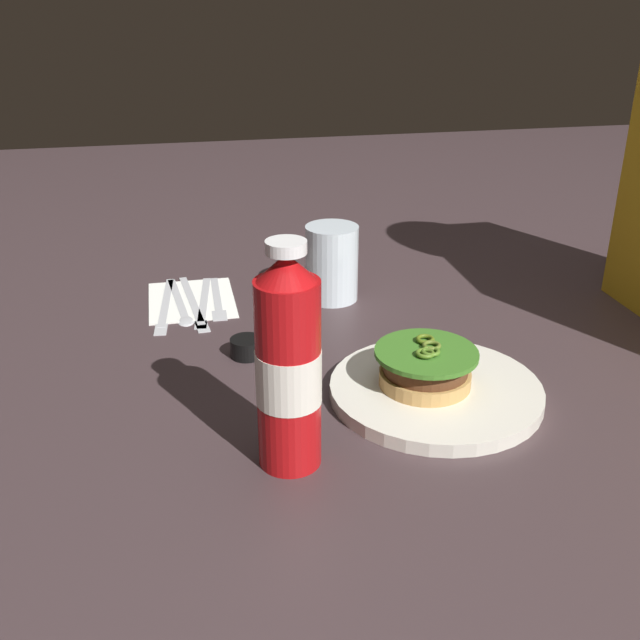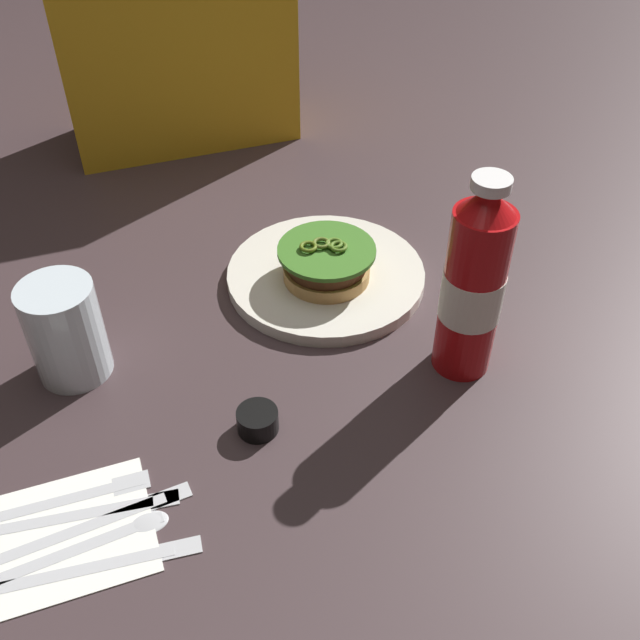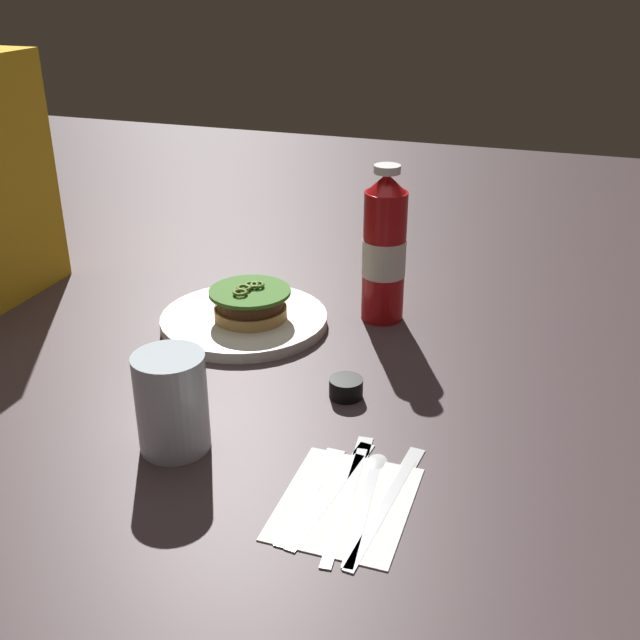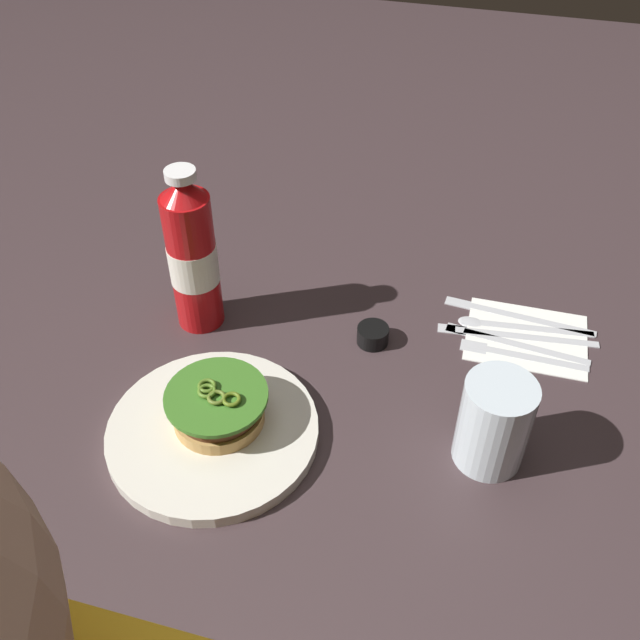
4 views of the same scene
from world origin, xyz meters
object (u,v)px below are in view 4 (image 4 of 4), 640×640
Objects in this scene: napkin at (526,337)px; water_glass at (494,423)px; burger_sandwich at (218,407)px; table_knife at (508,340)px; ketchup_bottle at (192,256)px; fork_utensil at (512,352)px; steak_knife at (510,313)px; dinner_plate at (213,431)px; spoon_utensil at (507,324)px; butter_knife at (507,333)px; condiment_cup at (373,335)px.

water_glass is at bearing 80.83° from napkin.
burger_sandwich is 0.42m from table_knife.
ketchup_bottle is (0.10, -0.18, 0.07)m from burger_sandwich.
table_knife is 1.16× the size of fork_utensil.
table_knife is at bearing 91.65° from steak_knife.
dinner_plate is 0.03m from burger_sandwich.
butter_knife is (-0.00, 0.02, 0.00)m from spoon_utensil.
dinner_plate reaches higher than steak_knife.
dinner_plate is at bearing 37.81° from table_knife.
fork_utensil is (-0.34, -0.23, -0.04)m from burger_sandwich.
water_glass is 0.69× the size of fork_utensil.
dinner_plate is 0.24m from ketchup_bottle.
butter_knife is at bearing -169.50° from ketchup_bottle.
fork_utensil is (-0.01, 0.06, 0.00)m from spoon_utensil.
condiment_cup is 0.19m from table_knife.
fork_utensil is (-0.02, -0.18, -0.06)m from water_glass.
ketchup_bottle is 0.45m from water_glass.
table_knife is at bearing -71.62° from fork_utensil.
butter_knife is at bearing 89.76° from steak_knife.
spoon_utensil is at bearing -91.51° from water_glass.
dinner_plate is at bearing 115.96° from ketchup_bottle.
spoon_utensil is (-0.01, -0.24, -0.06)m from water_glass.
dinner_plate is at bearing 34.74° from fork_utensil.
fork_utensil is at bearing 96.41° from steak_knife.
spoon_utensil is 0.95× the size of table_knife.
ketchup_bottle is 0.48m from napkin.
napkin is (-0.36, -0.28, -0.01)m from dinner_plate.
butter_knife reaches higher than napkin.
ketchup_bottle is 5.53× the size of condiment_cup.
napkin is 0.87× the size of spoon_utensil.
dinner_plate is at bearing 10.15° from water_glass.
spoon_utensil is (-0.33, -0.30, -0.00)m from dinner_plate.
fork_utensil is (-0.19, -0.03, -0.01)m from condiment_cup.
table_knife is at bearing -142.19° from dinner_plate.
water_glass is 0.27m from steak_knife.
table_knife reaches higher than napkin.
water_glass reaches higher than condiment_cup.
table_knife is (-0.43, -0.07, -0.11)m from ketchup_bottle.
steak_knife is at bearing -137.11° from burger_sandwich.
steak_knife is (-0.34, -0.32, -0.00)m from dinner_plate.
ketchup_bottle reaches higher than spoon_utensil.
butter_knife is (-0.33, -0.26, -0.04)m from burger_sandwich.
table_knife is (-0.00, 0.03, 0.00)m from spoon_utensil.
butter_knife and table_knife have the same top height.
napkin is at bearing -143.49° from burger_sandwich.
spoon_utensil and table_knife have the same top height.
ketchup_bottle reaches higher than napkin.
napkin is (-0.46, -0.08, -0.11)m from ketchup_bottle.
table_knife is (-0.18, -0.05, -0.01)m from condiment_cup.
steak_knife is (0.03, -0.04, 0.00)m from napkin.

